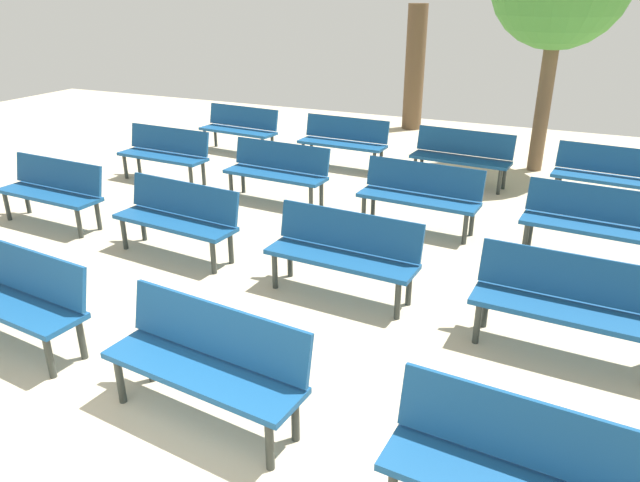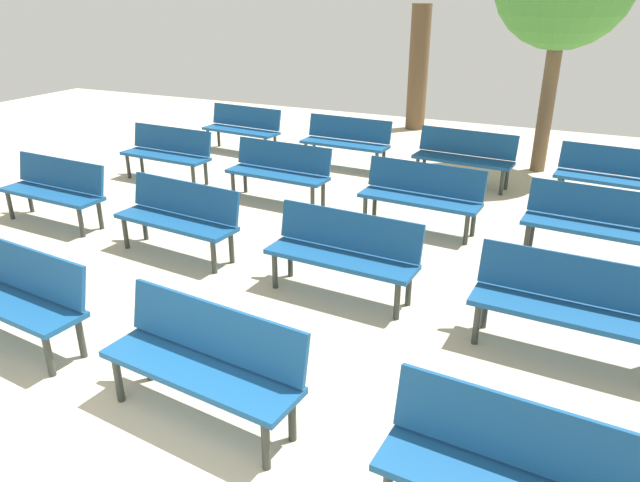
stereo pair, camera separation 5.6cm
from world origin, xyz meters
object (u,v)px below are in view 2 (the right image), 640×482
Objects in this scene: bench_r2_c1 at (279,169)px; bench_r3_c0 at (243,126)px; bench_r1_c2 at (344,250)px; bench_r3_c1 at (346,139)px; bench_r0_c3 at (523,474)px; bench_r2_c2 at (421,193)px; bench_r1_c3 at (568,301)px; bench_r3_c2 at (464,155)px; bench_r2_c3 at (596,221)px; bench_r3_c3 at (615,174)px; bench_r1_c1 at (179,214)px; bench_r0_c2 at (205,358)px; bench_r0_c1 at (15,291)px; bench_r2_c0 at (168,151)px; tree_0 at (418,68)px; bench_r1_c0 at (55,187)px.

bench_r2_c1 is 0.99× the size of bench_r3_c0.
bench_r1_c2 and bench_r3_c1 have the same top height.
bench_r0_c3 is 1.00× the size of bench_r2_c2.
bench_r1_c2 and bench_r1_c3 have the same top height.
bench_r3_c0 is 1.00× the size of bench_r3_c2.
bench_r2_c3 is 3.11m from bench_r3_c2.
bench_r2_c3 and bench_r3_c3 have the same top height.
bench_r2_c1 is 1.00× the size of bench_r2_c2.
bench_r3_c3 is at bearing 45.68° from bench_r1_c1.
bench_r2_c3 is at bearing 64.82° from bench_r0_c2.
bench_r2_c2 is 2.21m from bench_r3_c2.
bench_r2_c0 is at bearing 118.46° from bench_r0_c1.
bench_r2_c1 is at bearing -91.97° from bench_r3_c1.
bench_r1_c2 is at bearing -78.64° from tree_0.
bench_r3_c3 is (4.56, 1.81, 0.00)m from bench_r2_c1.
bench_r3_c0 is 4.35m from tree_0.
bench_r1_c0 is 1.00× the size of bench_r2_c0.
bench_r2_c0 is 1.00× the size of bench_r2_c1.
bench_r0_c3 and bench_r2_c0 have the same top height.
bench_r1_c3 is at bearing 1.13° from bench_r1_c1.
bench_r2_c1 is at bearing 91.18° from bench_r1_c1.
bench_r2_c0 and bench_r2_c2 have the same top height.
bench_r0_c1 and bench_r2_c3 have the same top height.
bench_r1_c1 is 6.20m from bench_r3_c3.
bench_r0_c2 is at bearing -64.17° from bench_r2_c1.
bench_r3_c1 is (2.38, 2.01, 0.00)m from bench_r2_c0.
bench_r1_c3 is 7.92m from bench_r3_c0.
bench_r1_c0 is 1.00× the size of bench_r2_c1.
bench_r0_c3 is at bearing -88.14° from bench_r3_c3.
bench_r1_c3 is 4.91m from bench_r2_c1.
bench_r2_c2 is 1.00× the size of bench_r3_c2.
bench_r2_c2 is 3.07m from bench_r3_c3.
bench_r3_c2 is (-1.80, 6.74, 0.00)m from bench_r0_c3.
bench_r2_c3 is at bearing 88.53° from bench_r1_c3.
tree_0 is (2.47, 3.48, 0.85)m from bench_r3_c0.
bench_r2_c3 is at bearing -16.84° from bench_r3_c0.
bench_r2_c2 is 2.13m from bench_r2_c3.
bench_r3_c2 is (4.53, 1.85, 0.00)m from bench_r2_c0.
bench_r1_c0 is 6.20m from bench_r3_c2.
bench_r3_c3 is at bearing -43.70° from tree_0.
bench_r3_c2 is at bearing 91.54° from bench_r0_c2.
bench_r0_c2 is 1.01× the size of bench_r1_c0.
bench_r2_c1 is at bearing 151.87° from bench_r1_c3.
bench_r3_c1 is at bearing 123.53° from bench_r0_c3.
bench_r3_c2 is at bearing 135.58° from bench_r2_c3.
bench_r0_c1 is at bearing -178.30° from bench_r0_c2.
bench_r1_c1 is at bearing -133.90° from bench_r3_c3.
bench_r1_c0 is at bearing -109.21° from tree_0.
bench_r1_c2 is 0.60× the size of tree_0.
bench_r2_c2 is at bearing -24.67° from bench_r3_c0.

